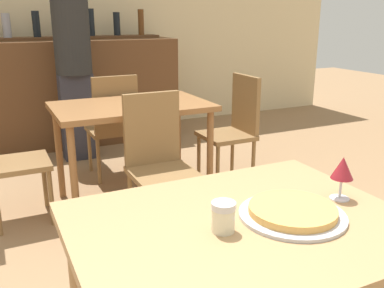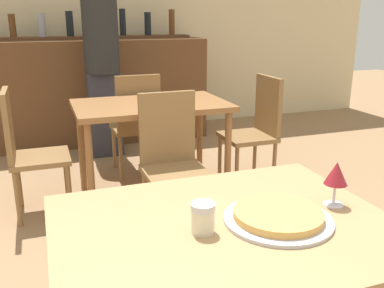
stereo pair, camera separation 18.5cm
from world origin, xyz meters
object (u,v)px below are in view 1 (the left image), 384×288
Objects in this scene: chair_far_side_back at (114,121)px; cheese_shaker at (223,217)px; wine_glass at (342,169)px; chair_far_side_left at (3,152)px; chair_far_side_right at (235,124)px; person_standing at (74,61)px; pizza_tray at (292,212)px; chair_far_side_front at (158,156)px.

chair_far_side_back is 9.56× the size of cheese_shaker.
cheese_shaker is at bearing 82.20° from chair_far_side_back.
wine_glass reaches higher than cheese_shaker.
chair_far_side_left is 1.80m from chair_far_side_right.
person_standing reaches higher than chair_far_side_right.
chair_far_side_right is at bearing 57.75° from cheese_shaker.
wine_glass is (0.25, 0.05, 0.10)m from pizza_tray.
chair_far_side_left and chair_far_side_right have the same top height.
person_standing is at bearing 95.68° from chair_far_side_front.
chair_far_side_right is 0.52× the size of person_standing.
person_standing is (0.73, 1.21, 0.45)m from chair_far_side_left.
chair_far_side_left is 0.52× the size of person_standing.
chair_far_side_front is 1.00× the size of chair_far_side_right.
chair_far_side_front is 1.00× the size of chair_far_side_back.
wine_glass is at bearing 10.66° from pizza_tray.
pizza_tray is at bearing -169.34° from wine_glass.
chair_far_side_front reaches higher than pizza_tray.
pizza_tray is at bearing 88.00° from chair_far_side_back.
chair_far_side_back is at bearing 90.00° from chair_far_side_front.
person_standing reaches higher than chair_far_side_front.
chair_far_side_back is 2.49m from wine_glass.
person_standing reaches higher than pizza_tray.
chair_far_side_front is at bearing 86.57° from pizza_tray.
pizza_tray is (-0.99, -1.98, 0.26)m from chair_far_side_right.
pizza_tray is 3.68× the size of cheese_shaker.
wine_glass is (0.50, 0.03, 0.07)m from cheese_shaker.
chair_far_side_front is 1.00× the size of chair_far_side_left.
chair_far_side_right is 1.68m from person_standing.
pizza_tray is (-0.09, -1.46, 0.26)m from chair_far_side_front.
chair_far_side_back is 2.60× the size of pizza_tray.
chair_far_side_back is 1.04m from chair_far_side_left.
chair_far_side_front reaches higher than wine_glass.
cheese_shaker is at bearing -32.25° from chair_far_side_right.
chair_far_side_front and chair_far_side_back have the same top height.
chair_far_side_left is 2.60× the size of pizza_tray.
chair_far_side_right is 2.10m from wine_glass.
chair_far_side_right is (0.90, -0.52, 0.00)m from chair_far_side_back.
chair_far_side_front is at bearing 76.71° from cheese_shaker.
person_standing is 3.16m from wine_glass.
chair_far_side_left is at bearing 30.16° from chair_far_side_back.
cheese_shaker is (0.56, -1.97, 0.29)m from chair_far_side_left.
pizza_tray is (0.81, -1.98, 0.26)m from chair_far_side_left.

